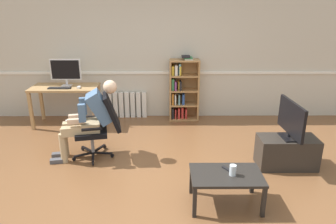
# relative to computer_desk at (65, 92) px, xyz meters

# --- Properties ---
(ground_plane) EXTENTS (18.00, 18.00, 0.00)m
(ground_plane) POSITION_rel_computer_desk_xyz_m (1.79, -2.15, -0.64)
(ground_plane) COLOR brown
(back_wall) EXTENTS (12.00, 0.13, 2.70)m
(back_wall) POSITION_rel_computer_desk_xyz_m (1.79, 0.50, 0.70)
(back_wall) COLOR beige
(back_wall) RESTS_ON ground_plane
(computer_desk) EXTENTS (1.24, 0.61, 0.76)m
(computer_desk) POSITION_rel_computer_desk_xyz_m (0.00, 0.00, 0.00)
(computer_desk) COLOR tan
(computer_desk) RESTS_ON ground_plane
(imac_monitor) EXTENTS (0.57, 0.14, 0.50)m
(imac_monitor) POSITION_rel_computer_desk_xyz_m (0.03, 0.08, 0.40)
(imac_monitor) COLOR silver
(imac_monitor) RESTS_ON computer_desk
(keyboard) EXTENTS (0.41, 0.12, 0.02)m
(keyboard) POSITION_rel_computer_desk_xyz_m (-0.05, -0.14, 0.12)
(keyboard) COLOR black
(keyboard) RESTS_ON computer_desk
(computer_mouse) EXTENTS (0.06, 0.10, 0.03)m
(computer_mouse) POSITION_rel_computer_desk_xyz_m (0.30, -0.12, 0.13)
(computer_mouse) COLOR white
(computer_mouse) RESTS_ON computer_desk
(bookshelf) EXTENTS (0.58, 0.29, 1.28)m
(bookshelf) POSITION_rel_computer_desk_xyz_m (2.24, 0.29, -0.03)
(bookshelf) COLOR #AD7F4C
(bookshelf) RESTS_ON ground_plane
(radiator) EXTENTS (0.91, 0.08, 0.53)m
(radiator) POSITION_rel_computer_desk_xyz_m (1.06, 0.39, -0.38)
(radiator) COLOR white
(radiator) RESTS_ON ground_plane
(office_chair) EXTENTS (0.77, 0.63, 0.99)m
(office_chair) POSITION_rel_computer_desk_xyz_m (0.93, -1.35, -0.12)
(office_chair) COLOR black
(office_chair) RESTS_ON ground_plane
(person_seated) EXTENTS (1.05, 0.50, 1.20)m
(person_seated) POSITION_rel_computer_desk_xyz_m (0.77, -1.38, 0.00)
(person_seated) COLOR tan
(person_seated) RESTS_ON ground_plane
(tv_stand) EXTENTS (0.83, 0.41, 0.45)m
(tv_stand) POSITION_rel_computer_desk_xyz_m (3.65, -1.70, -0.42)
(tv_stand) COLOR #2D2823
(tv_stand) RESTS_ON ground_plane
(tv_screen) EXTENTS (0.22, 0.78, 0.53)m
(tv_screen) POSITION_rel_computer_desk_xyz_m (3.65, -1.70, 0.08)
(tv_screen) COLOR black
(tv_screen) RESTS_ON tv_stand
(coffee_table) EXTENTS (0.82, 0.53, 0.41)m
(coffee_table) POSITION_rel_computer_desk_xyz_m (2.61, -2.61, -0.29)
(coffee_table) COLOR black
(coffee_table) RESTS_ON ground_plane
(drinking_glass) EXTENTS (0.08, 0.08, 0.13)m
(drinking_glass) POSITION_rel_computer_desk_xyz_m (2.67, -2.64, -0.18)
(drinking_glass) COLOR silver
(drinking_glass) RESTS_ON coffee_table
(spare_remote) EXTENTS (0.11, 0.15, 0.02)m
(spare_remote) POSITION_rel_computer_desk_xyz_m (2.63, -2.51, -0.23)
(spare_remote) COLOR black
(spare_remote) RESTS_ON coffee_table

